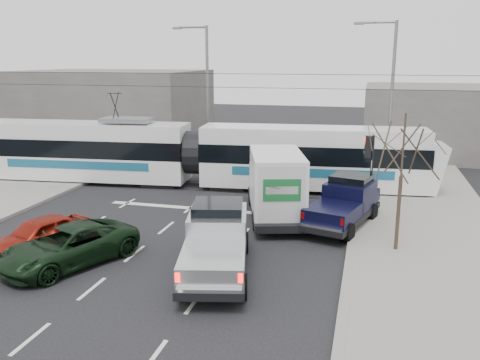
% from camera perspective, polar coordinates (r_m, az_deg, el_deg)
% --- Properties ---
extents(ground, '(120.00, 120.00, 0.00)m').
position_cam_1_polar(ground, '(18.60, -6.98, -8.70)').
color(ground, black).
rests_on(ground, ground).
extents(sidewalk_right, '(6.00, 60.00, 0.15)m').
position_cam_1_polar(sidewalk_right, '(17.62, 21.98, -10.69)').
color(sidewalk_right, gray).
rests_on(sidewalk_right, ground).
extents(rails, '(60.00, 1.60, 0.03)m').
position_cam_1_polar(rails, '(27.67, 0.53, -1.09)').
color(rails, '#33302D').
rests_on(rails, ground).
extents(building_left, '(14.00, 10.00, 6.00)m').
position_cam_1_polar(building_left, '(43.31, -13.91, 7.88)').
color(building_left, slate).
rests_on(building_left, ground).
extents(building_right, '(12.00, 10.00, 5.00)m').
position_cam_1_polar(building_right, '(40.62, 22.36, 6.19)').
color(building_right, slate).
rests_on(building_right, ground).
extents(bare_tree, '(2.40, 2.40, 5.00)m').
position_cam_1_polar(bare_tree, '(18.80, 17.83, 3.04)').
color(bare_tree, '#47382B').
rests_on(bare_tree, ground).
extents(traffic_signal, '(0.44, 0.44, 3.60)m').
position_cam_1_polar(traffic_signal, '(22.89, 14.31, 2.38)').
color(traffic_signal, black).
rests_on(traffic_signal, ground).
extents(street_lamp_near, '(2.38, 0.25, 9.00)m').
position_cam_1_polar(street_lamp_near, '(30.06, 16.33, 9.41)').
color(street_lamp_near, slate).
rests_on(street_lamp_near, ground).
extents(street_lamp_far, '(2.38, 0.25, 9.00)m').
position_cam_1_polar(street_lamp_far, '(33.75, -3.98, 10.32)').
color(street_lamp_far, slate).
rests_on(street_lamp_far, ground).
extents(catenary, '(60.00, 0.20, 7.00)m').
position_cam_1_polar(catenary, '(26.95, 0.55, 6.90)').
color(catenary, black).
rests_on(catenary, ground).
extents(tram, '(25.04, 4.87, 5.09)m').
position_cam_1_polar(tram, '(28.40, -5.16, 2.95)').
color(tram, white).
rests_on(tram, ground).
extents(silver_pickup, '(3.25, 6.15, 2.12)m').
position_cam_1_polar(silver_pickup, '(17.25, -2.64, -6.67)').
color(silver_pickup, black).
rests_on(silver_pickup, ground).
extents(box_truck, '(3.74, 6.52, 3.09)m').
position_cam_1_polar(box_truck, '(22.48, 3.98, -0.60)').
color(box_truck, black).
rests_on(box_truck, ground).
extents(navy_pickup, '(3.15, 5.30, 2.10)m').
position_cam_1_polar(navy_pickup, '(22.02, 11.73, -2.47)').
color(navy_pickup, black).
rests_on(navy_pickup, ground).
extents(green_car, '(4.10, 5.38, 1.36)m').
position_cam_1_polar(green_car, '(18.67, -18.69, -7.03)').
color(green_car, black).
rests_on(green_car, ground).
extents(red_car, '(2.96, 4.18, 1.32)m').
position_cam_1_polar(red_car, '(20.21, -21.59, -5.76)').
color(red_car, maroon).
rests_on(red_car, ground).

